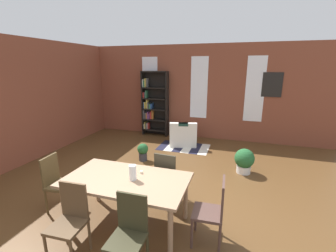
# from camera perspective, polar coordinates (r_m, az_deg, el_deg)

# --- Properties ---
(ground_plane) EXTENTS (11.50, 11.50, 0.00)m
(ground_plane) POSITION_cam_1_polar(r_m,az_deg,el_deg) (4.09, -5.01, -20.76)
(ground_plane) COLOR brown
(back_wall_brick) EXTENTS (8.33, 0.12, 3.04)m
(back_wall_brick) POSITION_cam_1_polar(r_m,az_deg,el_deg) (7.70, 7.78, 8.31)
(back_wall_brick) COLOR brown
(back_wall_brick) RESTS_ON ground
(window_pane_0) EXTENTS (0.55, 0.02, 1.98)m
(window_pane_0) POSITION_cam_1_polar(r_m,az_deg,el_deg) (8.09, -4.46, 9.79)
(window_pane_0) COLOR white
(window_pane_1) EXTENTS (0.55, 0.02, 1.98)m
(window_pane_1) POSITION_cam_1_polar(r_m,az_deg,el_deg) (7.62, 7.73, 9.39)
(window_pane_1) COLOR white
(window_pane_2) EXTENTS (0.55, 0.02, 1.98)m
(window_pane_2) POSITION_cam_1_polar(r_m,az_deg,el_deg) (7.51, 20.82, 8.50)
(window_pane_2) COLOR white
(dining_table) EXTENTS (1.82, 1.01, 0.77)m
(dining_table) POSITION_cam_1_polar(r_m,az_deg,el_deg) (3.54, -10.35, -13.93)
(dining_table) COLOR #987658
(dining_table) RESTS_ON ground
(vase_on_table) EXTENTS (0.11, 0.11, 0.23)m
(vase_on_table) POSITION_cam_1_polar(r_m,az_deg,el_deg) (3.41, -8.77, -11.39)
(vase_on_table) COLOR silver
(vase_on_table) RESTS_ON dining_table
(tealight_candle_0) EXTENTS (0.04, 0.04, 0.04)m
(tealight_candle_0) POSITION_cam_1_polar(r_m,az_deg,el_deg) (3.62, -6.67, -11.33)
(tealight_candle_0) COLOR silver
(tealight_candle_0) RESTS_ON dining_table
(dining_chair_near_left) EXTENTS (0.42, 0.42, 0.95)m
(dining_chair_near_left) POSITION_cam_1_polar(r_m,az_deg,el_deg) (3.34, -23.22, -20.40)
(dining_chair_near_left) COLOR brown
(dining_chair_near_left) RESTS_ON ground
(dining_chair_head_left) EXTENTS (0.43, 0.43, 0.95)m
(dining_chair_head_left) POSITION_cam_1_polar(r_m,az_deg,el_deg) (4.32, -25.86, -12.29)
(dining_chair_head_left) COLOR brown
(dining_chair_head_left) RESTS_ON ground
(dining_chair_near_right) EXTENTS (0.41, 0.41, 0.95)m
(dining_chair_near_right) POSITION_cam_1_polar(r_m,az_deg,el_deg) (2.94, -9.73, -24.67)
(dining_chair_near_right) COLOR #302E1B
(dining_chair_near_right) RESTS_ON ground
(dining_chair_far_right) EXTENTS (0.43, 0.43, 0.95)m
(dining_chair_far_right) POSITION_cam_1_polar(r_m,az_deg,el_deg) (4.07, -0.17, -12.35)
(dining_chair_far_right) COLOR #333023
(dining_chair_far_right) RESTS_ON ground
(dining_chair_head_right) EXTENTS (0.42, 0.42, 0.95)m
(dining_chair_head_right) POSITION_cam_1_polar(r_m,az_deg,el_deg) (3.31, 11.21, -19.74)
(dining_chair_head_right) COLOR #4B342D
(dining_chair_head_right) RESTS_ON ground
(bookshelf_tall) EXTENTS (0.91, 0.29, 2.20)m
(bookshelf_tall) POSITION_cam_1_polar(r_m,az_deg,el_deg) (7.94, -3.65, 5.50)
(bookshelf_tall) COLOR black
(bookshelf_tall) RESTS_ON ground
(armchair_white) EXTENTS (0.98, 0.98, 0.75)m
(armchair_white) POSITION_cam_1_polar(r_m,az_deg,el_deg) (7.09, 3.75, -2.41)
(armchair_white) COLOR silver
(armchair_white) RESTS_ON ground
(potted_plant_by_shelf) EXTENTS (0.28, 0.28, 0.45)m
(potted_plant_by_shelf) POSITION_cam_1_polar(r_m,az_deg,el_deg) (5.94, -6.30, -6.24)
(potted_plant_by_shelf) COLOR #333338
(potted_plant_by_shelf) RESTS_ON ground
(potted_plant_corner) EXTENTS (0.44, 0.44, 0.57)m
(potted_plant_corner) POSITION_cam_1_polar(r_m,az_deg,el_deg) (5.50, 18.47, -8.06)
(potted_plant_corner) COLOR silver
(potted_plant_corner) RESTS_ON ground
(striped_rug) EXTENTS (1.49, 0.94, 0.01)m
(striped_rug) POSITION_cam_1_polar(r_m,az_deg,el_deg) (6.92, 3.90, -5.25)
(striped_rug) COLOR #1E1E33
(striped_rug) RESTS_ON ground
(framed_picture) EXTENTS (0.56, 0.03, 0.72)m
(framed_picture) POSITION_cam_1_polar(r_m,az_deg,el_deg) (7.53, 24.52, 9.34)
(framed_picture) COLOR black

